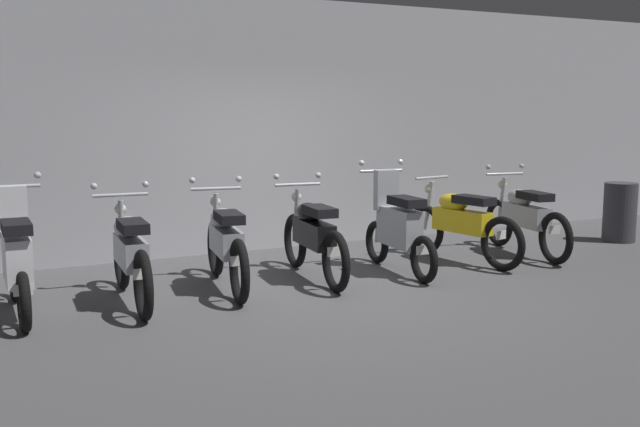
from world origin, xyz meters
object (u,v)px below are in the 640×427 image
object	(u,v)px
motorbike_slot_2	(226,243)
motorbike_slot_3	(313,235)
motorbike_slot_1	(130,253)
motorbike_slot_4	(398,227)
trash_bin	(620,212)
motorbike_slot_0	(17,259)
motorbike_slot_6	(525,217)
motorbike_slot_5	(461,223)

from	to	relation	value
motorbike_slot_2	motorbike_slot_3	world-z (taller)	same
motorbike_slot_1	motorbike_slot_4	distance (m)	3.09
motorbike_slot_4	trash_bin	xyz separation A→B (m)	(3.94, 0.27, -0.11)
motorbike_slot_1	motorbike_slot_0	bearing A→B (deg)	177.74
motorbike_slot_0	motorbike_slot_6	xyz separation A→B (m)	(6.18, 0.10, -0.04)
motorbike_slot_5	motorbike_slot_6	xyz separation A→B (m)	(1.04, -0.00, 0.00)
motorbike_slot_0	trash_bin	xyz separation A→B (m)	(8.06, 0.22, -0.11)
motorbike_slot_0	motorbike_slot_3	bearing A→B (deg)	1.71
motorbike_slot_2	motorbike_slot_1	bearing A→B (deg)	-172.41
motorbike_slot_4	motorbike_slot_6	bearing A→B (deg)	4.15
trash_bin	motorbike_slot_3	bearing A→B (deg)	-178.51
motorbike_slot_3	trash_bin	xyz separation A→B (m)	(4.97, 0.13, -0.07)
motorbike_slot_4	motorbike_slot_6	world-z (taller)	motorbike_slot_4
motorbike_slot_0	motorbike_slot_4	bearing A→B (deg)	-0.67
motorbike_slot_2	motorbike_slot_0	bearing A→B (deg)	-177.31
motorbike_slot_2	motorbike_slot_3	xyz separation A→B (m)	(1.03, -0.00, 0.00)
motorbike_slot_4	motorbike_slot_1	bearing A→B (deg)	179.86
motorbike_slot_3	trash_bin	distance (m)	4.97
motorbike_slot_0	motorbike_slot_2	size ratio (longest dim) A/B	0.87
motorbike_slot_4	motorbike_slot_5	bearing A→B (deg)	8.38
motorbike_slot_4	motorbike_slot_5	world-z (taller)	motorbike_slot_4
motorbike_slot_6	motorbike_slot_4	bearing A→B (deg)	-175.85
motorbike_slot_4	motorbike_slot_6	size ratio (longest dim) A/B	0.87
trash_bin	motorbike_slot_1	bearing A→B (deg)	-177.87
motorbike_slot_0	motorbike_slot_5	distance (m)	5.14
motorbike_slot_2	motorbike_slot_6	world-z (taller)	same
motorbike_slot_2	motorbike_slot_4	distance (m)	2.06
motorbike_slot_2	trash_bin	xyz separation A→B (m)	(6.00, 0.12, -0.07)
trash_bin	motorbike_slot_4	bearing A→B (deg)	-176.10
motorbike_slot_5	motorbike_slot_6	world-z (taller)	motorbike_slot_6
motorbike_slot_0	trash_bin	bearing A→B (deg)	1.57
motorbike_slot_3	motorbike_slot_5	bearing A→B (deg)	0.29
motorbike_slot_5	motorbike_slot_4	bearing A→B (deg)	-171.62
motorbike_slot_1	motorbike_slot_5	bearing A→B (deg)	1.99
motorbike_slot_1	motorbike_slot_6	distance (m)	5.15
motorbike_slot_3	motorbike_slot_5	size ratio (longest dim) A/B	1.01
motorbike_slot_2	motorbike_slot_5	world-z (taller)	motorbike_slot_2
motorbike_slot_0	motorbike_slot_4	xyz separation A→B (m)	(4.12, -0.05, 0.00)
motorbike_slot_6	motorbike_slot_3	bearing A→B (deg)	-179.83
motorbike_slot_6	motorbike_slot_2	bearing A→B (deg)	-179.94
motorbike_slot_2	motorbike_slot_5	xyz separation A→B (m)	(3.08, 0.01, -0.00)
motorbike_slot_0	motorbike_slot_2	xyz separation A→B (m)	(2.06, 0.10, -0.04)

